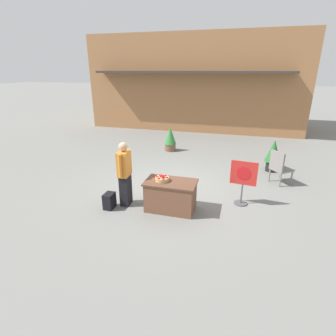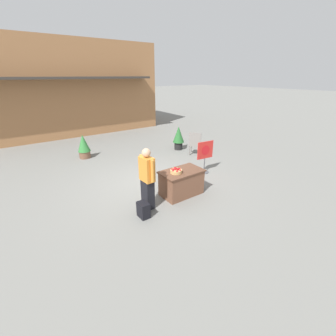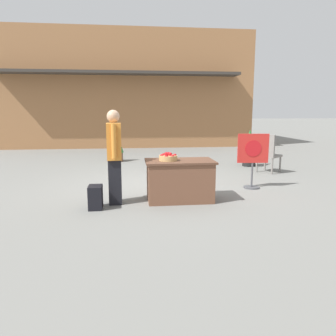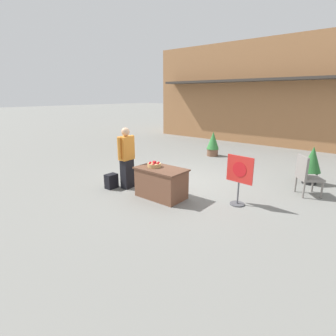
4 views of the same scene
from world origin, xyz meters
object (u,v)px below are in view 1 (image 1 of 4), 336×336
object	(u,v)px
backpack	(109,201)
potted_plant_far_left	(170,139)
poster_board	(243,180)
patio_chair	(279,166)
apple_basket	(162,179)
person_visitor	(125,174)
display_table	(171,195)
potted_plant_near_right	(273,154)

from	to	relation	value
backpack	potted_plant_far_left	xyz separation A→B (m)	(0.15, 5.55, 0.35)
poster_board	patio_chair	distance (m)	2.07
patio_chair	potted_plant_far_left	distance (m)	5.04
patio_chair	poster_board	bearing A→B (deg)	-160.55
apple_basket	backpack	size ratio (longest dim) A/B	0.84
person_visitor	backpack	xyz separation A→B (m)	(-0.34, -0.32, -0.69)
person_visitor	poster_board	size ratio (longest dim) A/B	1.42
person_visitor	potted_plant_far_left	bearing A→B (deg)	89.34
display_table	backpack	xyz separation A→B (m)	(-1.58, -0.38, -0.19)
display_table	potted_plant_near_right	size ratio (longest dim) A/B	1.14
poster_board	display_table	bearing A→B (deg)	-58.88
patio_chair	potted_plant_far_left	size ratio (longest dim) A/B	1.01
patio_chair	apple_basket	bearing A→B (deg)	-178.67
potted_plant_far_left	display_table	bearing A→B (deg)	-74.54
potted_plant_near_right	patio_chair	bearing A→B (deg)	-85.16
display_table	backpack	world-z (taller)	display_table
poster_board	patio_chair	world-z (taller)	poster_board
apple_basket	potted_plant_near_right	xyz separation A→B (m)	(3.02, 3.71, -0.21)
display_table	person_visitor	world-z (taller)	person_visitor
patio_chair	potted_plant_near_right	distance (m)	1.13
person_visitor	poster_board	xyz separation A→B (m)	(3.03, 0.87, -0.20)
person_visitor	potted_plant_far_left	size ratio (longest dim) A/B	1.64
display_table	potted_plant_far_left	world-z (taller)	potted_plant_far_left
display_table	potted_plant_near_right	bearing A→B (deg)	52.92
person_visitor	potted_plant_near_right	distance (m)	5.52
display_table	backpack	size ratio (longest dim) A/B	3.15
patio_chair	person_visitor	bearing A→B (deg)	174.11
apple_basket	backpack	xyz separation A→B (m)	(-1.36, -0.37, -0.65)
potted_plant_far_left	potted_plant_near_right	xyz separation A→B (m)	(4.22, -1.47, 0.09)
poster_board	potted_plant_far_left	distance (m)	5.41
display_table	apple_basket	distance (m)	0.51
apple_basket	poster_board	world-z (taller)	poster_board
backpack	poster_board	bearing A→B (deg)	19.57
apple_basket	person_visitor	xyz separation A→B (m)	(-1.02, -0.04, 0.04)
backpack	poster_board	world-z (taller)	poster_board
potted_plant_far_left	potted_plant_near_right	size ratio (longest dim) A/B	0.93
apple_basket	potted_plant_far_left	bearing A→B (deg)	103.07
display_table	person_visitor	xyz separation A→B (m)	(-1.24, -0.06, 0.50)
patio_chair	potted_plant_near_right	size ratio (longest dim) A/B	0.94
display_table	apple_basket	world-z (taller)	apple_basket
person_visitor	patio_chair	distance (m)	4.90
person_visitor	backpack	world-z (taller)	person_visitor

